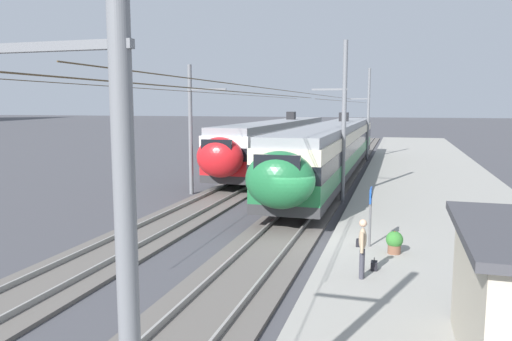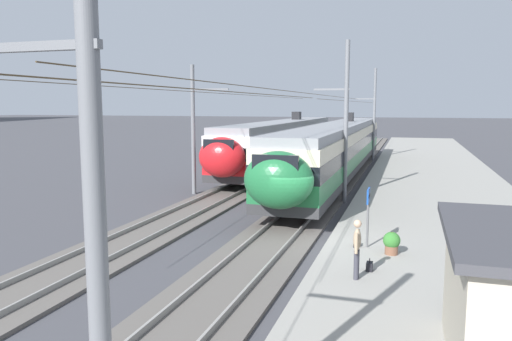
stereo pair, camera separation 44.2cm
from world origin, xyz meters
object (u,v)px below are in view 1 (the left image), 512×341
passenger_walking (362,245)px  handbag_beside_passenger (374,265)px  catenary_mast_far_side (193,127)px  handbag_near_sign (359,243)px  potted_plant_platform_edge (394,241)px  catenary_mast_west (117,220)px  catenary_mast_east (367,114)px  platform_sign (371,204)px  train_near_platform (335,147)px  train_far_track (279,141)px  catenary_mast_mid (342,121)px

passenger_walking → handbag_beside_passenger: (0.80, -0.30, -0.81)m
catenary_mast_far_side → handbag_beside_passenger: (-11.56, -10.75, -3.50)m
catenary_mast_far_side → handbag_near_sign: catenary_mast_far_side is taller
catenary_mast_far_side → potted_plant_platform_edge: bearing=-130.7°
catenary_mast_west → handbag_beside_passenger: catenary_mast_west is taller
passenger_walking → potted_plant_platform_edge: size_ratio=2.26×
catenary_mast_east → platform_sign: bearing=-176.1°
handbag_beside_passenger → potted_plant_platform_edge: potted_plant_platform_edge is taller
catenary_mast_west → catenary_mast_east: 41.88m
train_near_platform → catenary_mast_east: (11.72, -1.46, 2.10)m
catenary_mast_west → catenary_mast_east: catenary_mast_east is taller
train_far_track → passenger_walking: train_far_track is taller
train_far_track → catenary_mast_mid: catenary_mast_mid is taller
train_near_platform → handbag_beside_passenger: train_near_platform is taller
train_far_track → handbag_beside_passenger: 26.29m
catenary_mast_east → handbag_beside_passenger: catenary_mast_east is taller
catenary_mast_west → catenary_mast_east: bearing=-0.0°
handbag_beside_passenger → train_far_track: bearing=19.8°
platform_sign → handbag_near_sign: bearing=98.5°
train_far_track → catenary_mast_mid: (-13.25, -6.58, 2.11)m
catenary_mast_west → handbag_near_sign: catenary_mast_west is taller
catenary_mast_mid → catenary_mast_far_side: (0.14, 8.45, -0.42)m
catenary_mast_east → passenger_walking: catenary_mast_east is taller
potted_plant_platform_edge → platform_sign: bearing=54.0°
passenger_walking → handbag_beside_passenger: size_ratio=4.48×
train_far_track → potted_plant_platform_edge: size_ratio=39.04×
catenary_mast_mid → passenger_walking: (-12.23, -2.00, -3.11)m
passenger_walking → handbag_near_sign: bearing=5.8°
platform_sign → handbag_near_sign: 1.43m
train_far_track → handbag_near_sign: bearing=-159.7°
train_near_platform → catenary_mast_mid: size_ratio=0.85×
catenary_mast_mid → handbag_beside_passenger: bearing=-168.6°
platform_sign → passenger_walking: (-3.26, 0.02, -0.56)m
handbag_near_sign → train_far_track: bearing=20.3°
catenary_mast_mid → catenary_mast_far_side: size_ratio=1.00×
catenary_mast_far_side → handbag_near_sign: bearing=-132.1°
catenary_mast_far_side → handbag_beside_passenger: size_ratio=107.78×
train_near_platform → handbag_near_sign: bearing=-170.0°
train_far_track → catenary_mast_far_side: bearing=171.9°
passenger_walking → handbag_beside_passenger: bearing=-20.4°
catenary_mast_west → train_near_platform: bearing=2.7°
train_far_track → passenger_walking: bearing=-161.4°
catenary_mast_far_side → catenary_mast_east: bearing=-22.5°
catenary_mast_east → potted_plant_platform_edge: 30.42m
train_far_track → catenary_mast_far_side: size_ratio=0.72×
catenary_mast_west → catenary_mast_far_side: 23.11m
handbag_beside_passenger → catenary_mast_east: bearing=4.1°
handbag_near_sign → platform_sign: bearing=-81.5°
catenary_mast_west → handbag_beside_passenger: size_ratio=107.78×
catenary_mast_far_side → passenger_walking: size_ratio=24.09×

